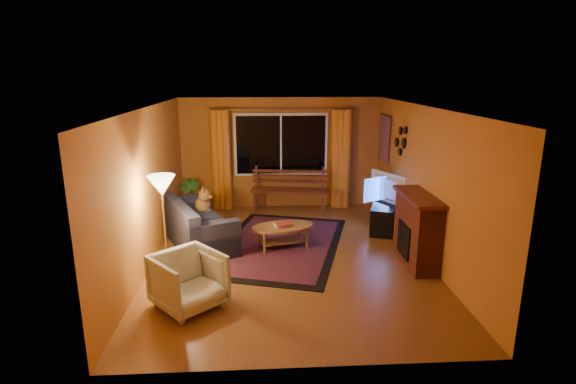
{
  "coord_description": "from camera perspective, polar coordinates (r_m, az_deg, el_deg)",
  "views": [
    {
      "loc": [
        -0.45,
        -7.1,
        3.02
      ],
      "look_at": [
        0.0,
        0.3,
        1.05
      ],
      "focal_mm": 28.0,
      "sensor_mm": 36.0,
      "label": 1
    }
  ],
  "objects": [
    {
      "name": "mirror_cluster",
      "position": [
        8.89,
        14.06,
        6.56
      ],
      "size": [
        0.06,
        0.6,
        0.56
      ],
      "primitive_type": null,
      "color": "black",
      "rests_on": "wall_right"
    },
    {
      "name": "curtain_rod",
      "position": [
        10.04,
        -0.91,
        10.49
      ],
      "size": [
        3.2,
        0.03,
        0.03
      ],
      "primitive_type": "cylinder",
      "rotation": [
        0.0,
        1.57,
        0.0
      ],
      "color": "#BF8C3F",
      "rests_on": "wall_back"
    },
    {
      "name": "floor_lamp",
      "position": [
        6.92,
        -15.39,
        -4.36
      ],
      "size": [
        0.3,
        0.3,
        1.6
      ],
      "primitive_type": "cylinder",
      "rotation": [
        0.0,
        0.0,
        -0.12
      ],
      "color": "#BF8C3F",
      "rests_on": "ground"
    },
    {
      "name": "painting",
      "position": [
        10.01,
        12.12,
        6.69
      ],
      "size": [
        0.04,
        0.76,
        0.96
      ],
      "primitive_type": "cube",
      "color": "#E15123",
      "rests_on": "wall_right"
    },
    {
      "name": "wall_left",
      "position": [
        7.54,
        -17.27,
        0.62
      ],
      "size": [
        0.02,
        6.0,
        2.5
      ],
      "primitive_type": "cube",
      "color": "#BF7229",
      "rests_on": "ground"
    },
    {
      "name": "fireplace",
      "position": [
        7.56,
        16.09,
        -4.79
      ],
      "size": [
        0.4,
        1.2,
        1.1
      ],
      "primitive_type": "cube",
      "color": "maroon",
      "rests_on": "ground"
    },
    {
      "name": "sofa",
      "position": [
        8.32,
        -11.4,
        -3.67
      ],
      "size": [
        1.65,
        2.22,
        0.83
      ],
      "primitive_type": "cube",
      "rotation": [
        0.0,
        0.0,
        0.43
      ],
      "color": "#222437",
      "rests_on": "ground"
    },
    {
      "name": "rug",
      "position": [
        8.19,
        -1.12,
        -6.67
      ],
      "size": [
        2.91,
        3.74,
        0.02
      ],
      "primitive_type": "cube",
      "rotation": [
        0.0,
        0.0,
        -0.28
      ],
      "color": "maroon",
      "rests_on": "ground"
    },
    {
      "name": "dog",
      "position": [
        8.68,
        -10.76,
        -1.17
      ],
      "size": [
        0.41,
        0.51,
        0.5
      ],
      "primitive_type": null,
      "rotation": [
        0.0,
        0.0,
        0.18
      ],
      "color": "olive",
      "rests_on": "sofa"
    },
    {
      "name": "television",
      "position": [
        9.03,
        12.23,
        0.45
      ],
      "size": [
        0.58,
        0.97,
        0.59
      ],
      "primitive_type": "imported",
      "rotation": [
        0.0,
        0.0,
        2.04
      ],
      "color": "black",
      "rests_on": "tv_console"
    },
    {
      "name": "ceiling",
      "position": [
        7.13,
        0.15,
        10.78
      ],
      "size": [
        4.5,
        6.0,
        0.02
      ],
      "primitive_type": "cube",
      "color": "white",
      "rests_on": "ground"
    },
    {
      "name": "floor",
      "position": [
        7.73,
        0.14,
        -8.19
      ],
      "size": [
        4.5,
        6.0,
        0.02
      ],
      "primitive_type": "cube",
      "color": "brown",
      "rests_on": "ground"
    },
    {
      "name": "curtain_left",
      "position": [
        10.2,
        -8.5,
        3.98
      ],
      "size": [
        0.36,
        0.36,
        2.24
      ],
      "primitive_type": "cylinder",
      "color": "orange",
      "rests_on": "ground"
    },
    {
      "name": "wall_back",
      "position": [
        10.27,
        -0.91,
        4.96
      ],
      "size": [
        4.5,
        0.02,
        2.5
      ],
      "primitive_type": "cube",
      "color": "#BF7229",
      "rests_on": "ground"
    },
    {
      "name": "potted_plant",
      "position": [
        9.83,
        -12.42,
        -0.82
      ],
      "size": [
        0.53,
        0.53,
        0.84
      ],
      "primitive_type": "imported",
      "rotation": [
        0.0,
        0.0,
        -0.13
      ],
      "color": "#235B1E",
      "rests_on": "ground"
    },
    {
      "name": "tv_console",
      "position": [
        9.18,
        12.04,
        -2.92
      ],
      "size": [
        0.82,
        1.34,
        0.53
      ],
      "primitive_type": "cube",
      "rotation": [
        0.0,
        0.0,
        -0.34
      ],
      "color": "black",
      "rests_on": "ground"
    },
    {
      "name": "wall_right",
      "position": [
        7.8,
        16.95,
        1.11
      ],
      "size": [
        0.02,
        6.0,
        2.5
      ],
      "primitive_type": "cube",
      "color": "#BF7229",
      "rests_on": "ground"
    },
    {
      "name": "coffee_table",
      "position": [
        8.02,
        -0.67,
        -5.67
      ],
      "size": [
        1.37,
        1.37,
        0.41
      ],
      "primitive_type": "cylinder",
      "rotation": [
        0.0,
        0.0,
        0.25
      ],
      "color": "olive",
      "rests_on": "ground"
    },
    {
      "name": "curtain_right",
      "position": [
        10.31,
        6.65,
        4.17
      ],
      "size": [
        0.36,
        0.36,
        2.24
      ],
      "primitive_type": "cylinder",
      "color": "orange",
      "rests_on": "ground"
    },
    {
      "name": "window",
      "position": [
        10.17,
        -0.9,
        6.01
      ],
      "size": [
        2.0,
        0.02,
        1.3
      ],
      "primitive_type": "cube",
      "color": "black",
      "rests_on": "wall_back"
    },
    {
      "name": "bench",
      "position": [
        10.01,
        0.12,
        -1.17
      ],
      "size": [
        1.73,
        0.72,
        0.5
      ],
      "primitive_type": "cube",
      "rotation": [
        0.0,
        0.0,
        -0.14
      ],
      "color": "#4C2010",
      "rests_on": "ground"
    },
    {
      "name": "armchair",
      "position": [
        6.14,
        -12.54,
        -10.63
      ],
      "size": [
        1.09,
        1.09,
        0.82
      ],
      "primitive_type": "imported",
      "rotation": [
        0.0,
        0.0,
        0.71
      ],
      "color": "beige",
      "rests_on": "ground"
    }
  ]
}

